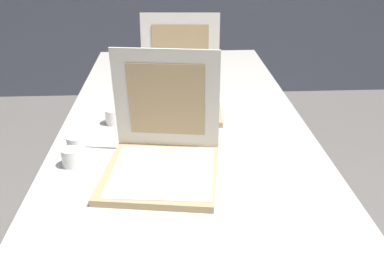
{
  "coord_description": "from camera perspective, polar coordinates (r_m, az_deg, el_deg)",
  "views": [
    {
      "loc": [
        -0.05,
        -0.89,
        1.45
      ],
      "look_at": [
        0.02,
        0.45,
        0.79
      ],
      "focal_mm": 39.66,
      "sensor_mm": 36.0,
      "label": 1
    }
  ],
  "objects": [
    {
      "name": "pizza_box_middle",
      "position": [
        1.84,
        -1.68,
        4.98
      ],
      "size": [
        0.37,
        0.41,
        0.37
      ],
      "rotation": [
        0.0,
        0.0,
        -0.06
      ],
      "color": "tan",
      "rests_on": "table"
    },
    {
      "name": "cup_white_near_center",
      "position": [
        1.53,
        -15.37,
        -1.71
      ],
      "size": [
        0.06,
        0.06,
        0.06
      ],
      "primitive_type": "cylinder",
      "color": "white",
      "rests_on": "table"
    },
    {
      "name": "cup_white_far",
      "position": [
        2.02,
        -9.04,
        5.88
      ],
      "size": [
        0.06,
        0.06,
        0.06
      ],
      "primitive_type": "cylinder",
      "color": "white",
      "rests_on": "table"
    },
    {
      "name": "table",
      "position": [
        1.69,
        -0.98,
        -0.67
      ],
      "size": [
        0.97,
        2.24,
        0.73
      ],
      "color": "beige",
      "rests_on": "ground"
    },
    {
      "name": "pizza_box_front",
      "position": [
        1.35,
        -4.06,
        -3.33
      ],
      "size": [
        0.4,
        0.4,
        0.37
      ],
      "rotation": [
        0.0,
        0.0,
        -0.14
      ],
      "color": "tan",
      "rests_on": "table"
    },
    {
      "name": "cup_white_mid",
      "position": [
        1.71,
        -10.62,
        1.97
      ],
      "size": [
        0.06,
        0.06,
        0.06
      ],
      "primitive_type": "cylinder",
      "color": "white",
      "rests_on": "table"
    },
    {
      "name": "cup_white_near_left",
      "position": [
        1.45,
        -15.98,
        -3.37
      ],
      "size": [
        0.06,
        0.06,
        0.06
      ],
      "primitive_type": "cylinder",
      "color": "white",
      "rests_on": "table"
    }
  ]
}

